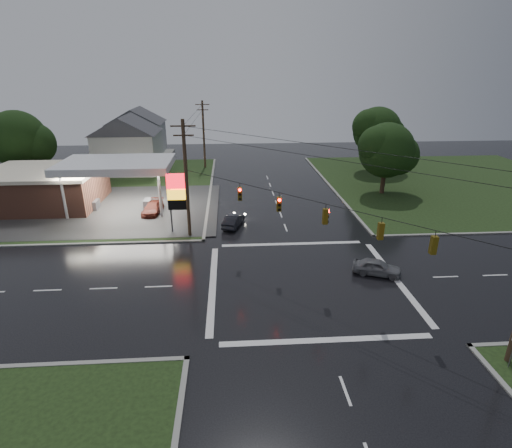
{
  "coord_description": "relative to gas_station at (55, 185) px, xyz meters",
  "views": [
    {
      "loc": [
        -5.51,
        -26.26,
        15.07
      ],
      "look_at": [
        -3.45,
        4.57,
        3.0
      ],
      "focal_mm": 28.0,
      "sensor_mm": 36.0,
      "label": 1
    }
  ],
  "objects": [
    {
      "name": "car_north",
      "position": [
        20.41,
        -7.87,
        -1.91
      ],
      "size": [
        2.5,
        4.08,
        1.27
      ],
      "primitive_type": "imported",
      "rotation": [
        0.0,
        0.0,
        2.82
      ],
      "color": "black",
      "rests_on": "ground"
    },
    {
      "name": "car_crossing",
      "position": [
        31.44,
        -18.92,
        -1.92
      ],
      "size": [
        3.96,
        2.74,
        1.25
      ],
      "primitive_type": "imported",
      "rotation": [
        0.0,
        0.0,
        1.19
      ],
      "color": "slate",
      "rests_on": "ground"
    },
    {
      "name": "utility_pole_nw",
      "position": [
        16.18,
        -10.2,
        3.17
      ],
      "size": [
        2.2,
        0.32,
        11.0
      ],
      "color": "#382619",
      "rests_on": "ground"
    },
    {
      "name": "tree_ne_near",
      "position": [
        39.82,
        2.29,
        3.01
      ],
      "size": [
        7.99,
        6.8,
        8.98
      ],
      "color": "black",
      "rests_on": "ground"
    },
    {
      "name": "car_pump",
      "position": [
        11.52,
        -3.41,
        -1.92
      ],
      "size": [
        2.18,
        4.45,
        1.24
      ],
      "primitive_type": "imported",
      "rotation": [
        0.0,
        0.0,
        -0.1
      ],
      "color": "#561D13",
      "rests_on": "ground"
    },
    {
      "name": "ground",
      "position": [
        25.68,
        -19.7,
        -2.55
      ],
      "size": [
        120.0,
        120.0,
        0.0
      ],
      "primitive_type": "plane",
      "color": "black",
      "rests_on": "ground"
    },
    {
      "name": "traffic_signals",
      "position": [
        25.69,
        -19.72,
        3.93
      ],
      "size": [
        26.87,
        26.87,
        1.47
      ],
      "color": "black",
      "rests_on": "ground"
    },
    {
      "name": "pylon_sign",
      "position": [
        15.18,
        -9.2,
        1.46
      ],
      "size": [
        2.0,
        0.35,
        6.0
      ],
      "color": "#59595E",
      "rests_on": "ground"
    },
    {
      "name": "utility_pole_n",
      "position": [
        16.18,
        18.3,
        2.92
      ],
      "size": [
        2.2,
        0.32,
        10.5
      ],
      "color": "#382619",
      "rests_on": "ground"
    },
    {
      "name": "house_near",
      "position": [
        4.73,
        16.3,
        1.86
      ],
      "size": [
        11.05,
        8.48,
        8.6
      ],
      "color": "silver",
      "rests_on": "ground"
    },
    {
      "name": "grass_nw",
      "position": [
        -0.32,
        6.3,
        -2.51
      ],
      "size": [
        36.0,
        36.0,
        0.08
      ],
      "primitive_type": "cube",
      "color": "black",
      "rests_on": "ground"
    },
    {
      "name": "tree_nw_behind",
      "position": [
        -8.17,
        10.29,
        3.63
      ],
      "size": [
        8.93,
        7.6,
        10.0
      ],
      "color": "black",
      "rests_on": "ground"
    },
    {
      "name": "tree_ne_far",
      "position": [
        42.83,
        14.29,
        3.63
      ],
      "size": [
        8.46,
        7.2,
        9.8
      ],
      "color": "black",
      "rests_on": "ground"
    },
    {
      "name": "house_far",
      "position": [
        3.73,
        28.3,
        1.86
      ],
      "size": [
        11.05,
        8.48,
        8.6
      ],
      "color": "silver",
      "rests_on": "ground"
    },
    {
      "name": "grass_ne",
      "position": [
        51.68,
        6.3,
        -2.51
      ],
      "size": [
        36.0,
        36.0,
        0.08
      ],
      "primitive_type": "cube",
      "color": "black",
      "rests_on": "ground"
    },
    {
      "name": "gas_station",
      "position": [
        0.0,
        0.0,
        0.0
      ],
      "size": [
        26.2,
        18.0,
        5.6
      ],
      "color": "#2D2D2D",
      "rests_on": "ground"
    }
  ]
}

